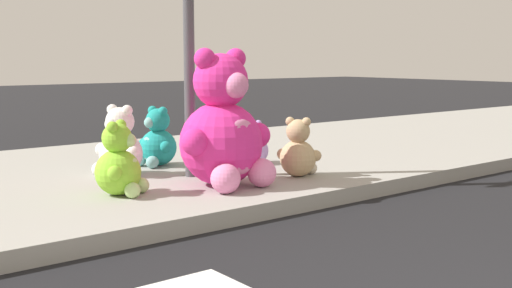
{
  "coord_description": "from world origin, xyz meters",
  "views": [
    {
      "loc": [
        -2.37,
        -0.96,
        1.36
      ],
      "look_at": [
        1.22,
        3.6,
        0.55
      ],
      "focal_mm": 44.02,
      "sensor_mm": 36.0,
      "label": 1
    }
  ],
  "objects_px": {
    "plush_pink_large": "(224,131)",
    "plush_tan": "(298,152)",
    "sign_pole": "(188,7)",
    "plush_teal": "(157,142)",
    "plush_lime": "(120,165)",
    "plush_white": "(119,147)",
    "plush_lavender": "(254,146)"
  },
  "relations": [
    {
      "from": "sign_pole",
      "to": "plush_lavender",
      "type": "distance_m",
      "value": 1.8
    },
    {
      "from": "sign_pole",
      "to": "plush_lavender",
      "type": "bearing_deg",
      "value": 11.81
    },
    {
      "from": "plush_lavender",
      "to": "plush_lime",
      "type": "distance_m",
      "value": 2.02
    },
    {
      "from": "plush_pink_large",
      "to": "plush_tan",
      "type": "relative_size",
      "value": 2.13
    },
    {
      "from": "plush_pink_large",
      "to": "plush_teal",
      "type": "bearing_deg",
      "value": 88.21
    },
    {
      "from": "sign_pole",
      "to": "plush_white",
      "type": "distance_m",
      "value": 1.59
    },
    {
      "from": "plush_teal",
      "to": "plush_pink_large",
      "type": "bearing_deg",
      "value": -91.79
    },
    {
      "from": "plush_teal",
      "to": "sign_pole",
      "type": "bearing_deg",
      "value": -92.99
    },
    {
      "from": "plush_teal",
      "to": "plush_tan",
      "type": "height_order",
      "value": "plush_teal"
    },
    {
      "from": "sign_pole",
      "to": "plush_pink_large",
      "type": "relative_size",
      "value": 2.48
    },
    {
      "from": "sign_pole",
      "to": "plush_pink_large",
      "type": "xyz_separation_m",
      "value": [
        -0.0,
        -0.59,
        -1.18
      ]
    },
    {
      "from": "plush_lime",
      "to": "plush_white",
      "type": "bearing_deg",
      "value": 64.42
    },
    {
      "from": "plush_lime",
      "to": "plush_tan",
      "type": "bearing_deg",
      "value": -9.27
    },
    {
      "from": "plush_white",
      "to": "plush_teal",
      "type": "xyz_separation_m",
      "value": [
        0.59,
        0.28,
        -0.02
      ]
    },
    {
      "from": "sign_pole",
      "to": "plush_tan",
      "type": "relative_size",
      "value": 5.28
    },
    {
      "from": "sign_pole",
      "to": "plush_white",
      "type": "height_order",
      "value": "sign_pole"
    },
    {
      "from": "sign_pole",
      "to": "plush_teal",
      "type": "height_order",
      "value": "sign_pole"
    },
    {
      "from": "sign_pole",
      "to": "plush_pink_large",
      "type": "bearing_deg",
      "value": -90.21
    },
    {
      "from": "sign_pole",
      "to": "plush_teal",
      "type": "bearing_deg",
      "value": 87.01
    },
    {
      "from": "sign_pole",
      "to": "plush_lavender",
      "type": "height_order",
      "value": "sign_pole"
    },
    {
      "from": "sign_pole",
      "to": "plush_teal",
      "type": "xyz_separation_m",
      "value": [
        0.04,
        0.77,
        -1.43
      ]
    },
    {
      "from": "plush_lime",
      "to": "plush_pink_large",
      "type": "bearing_deg",
      "value": -13.04
    },
    {
      "from": "plush_white",
      "to": "plush_teal",
      "type": "bearing_deg",
      "value": 25.42
    },
    {
      "from": "plush_lime",
      "to": "sign_pole",
      "type": "bearing_deg",
      "value": 20.89
    },
    {
      "from": "sign_pole",
      "to": "plush_white",
      "type": "bearing_deg",
      "value": 138.74
    },
    {
      "from": "plush_lavender",
      "to": "plush_tan",
      "type": "relative_size",
      "value": 0.82
    },
    {
      "from": "plush_white",
      "to": "plush_lime",
      "type": "distance_m",
      "value": 0.94
    },
    {
      "from": "plush_tan",
      "to": "plush_lavender",
      "type": "bearing_deg",
      "value": 82.97
    },
    {
      "from": "sign_pole",
      "to": "plush_lime",
      "type": "xyz_separation_m",
      "value": [
        -0.96,
        -0.37,
        -1.43
      ]
    },
    {
      "from": "plush_pink_large",
      "to": "plush_lime",
      "type": "xyz_separation_m",
      "value": [
        -0.96,
        0.22,
        -0.25
      ]
    },
    {
      "from": "sign_pole",
      "to": "plush_lime",
      "type": "distance_m",
      "value": 1.76
    },
    {
      "from": "plush_pink_large",
      "to": "plush_teal",
      "type": "height_order",
      "value": "plush_pink_large"
    }
  ]
}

